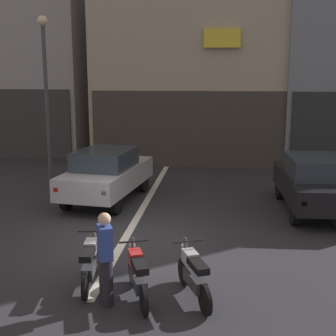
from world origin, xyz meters
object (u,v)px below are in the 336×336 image
Objects in this scene: car_black_parked_kerbside at (315,182)px; person_by_motorcycles at (105,259)px; car_silver_crossing_near at (107,173)px; motorcycle_silver_row_centre at (194,275)px; motorcycle_white_row_leftmost at (90,262)px; motorcycle_red_row_left_mid at (137,274)px; street_lamp at (46,81)px.

person_by_motorcycles is at bearing -127.50° from car_black_parked_kerbside.
car_silver_crossing_near is 6.85m from motorcycle_silver_row_centre.
car_silver_crossing_near reaches higher than motorcycle_white_row_leftmost.
car_silver_crossing_near reaches higher than motorcycle_red_row_left_mid.
car_black_parked_kerbside is at bearing 46.08° from motorcycle_white_row_leftmost.
street_lamp is 9.75m from motorcycle_white_row_leftmost.
motorcycle_white_row_leftmost is 2.00m from motorcycle_silver_row_centre.
street_lamp reaches higher than motorcycle_red_row_left_mid.
car_black_parked_kerbside is at bearing -18.54° from street_lamp.
car_black_parked_kerbside is 9.91m from street_lamp.
street_lamp reaches higher than person_by_motorcycles.
motorcycle_red_row_left_mid is 0.70m from person_by_motorcycles.
person_by_motorcycles reaches higher than car_black_parked_kerbside.
motorcycle_silver_row_centre is at bearing -55.86° from street_lamp.
motorcycle_white_row_leftmost is at bearing -79.32° from car_silver_crossing_near.
motorcycle_silver_row_centre is at bearing -9.10° from motorcycle_white_row_leftmost.
person_by_motorcycles reaches higher than motorcycle_white_row_leftmost.
motorcycle_red_row_left_mid is at bearing -173.73° from motorcycle_silver_row_centre.
street_lamp is 10.54m from motorcycle_red_row_left_mid.
person_by_motorcycles is (-0.50, -0.29, 0.40)m from motorcycle_red_row_left_mid.
street_lamp is (-9.02, 3.03, 2.78)m from car_black_parked_kerbside.
car_silver_crossing_near is at bearing 175.64° from car_black_parked_kerbside.
person_by_motorcycles is at bearing -149.49° from motorcycle_red_row_left_mid.
street_lamp is 10.45m from person_by_motorcycles.
car_silver_crossing_near is at bearing 108.48° from motorcycle_red_row_left_mid.
motorcycle_white_row_leftmost is (3.90, -8.34, -3.20)m from street_lamp.
motorcycle_white_row_leftmost is 0.96m from person_by_motorcycles.
street_lamp is (-2.81, 2.55, 2.78)m from car_silver_crossing_near.
motorcycle_white_row_leftmost and motorcycle_silver_row_centre have the same top height.
motorcycle_white_row_leftmost and motorcycle_red_row_left_mid have the same top height.
motorcycle_red_row_left_mid is 0.99m from motorcycle_silver_row_centre.
car_black_parked_kerbside is at bearing -4.36° from car_silver_crossing_near.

